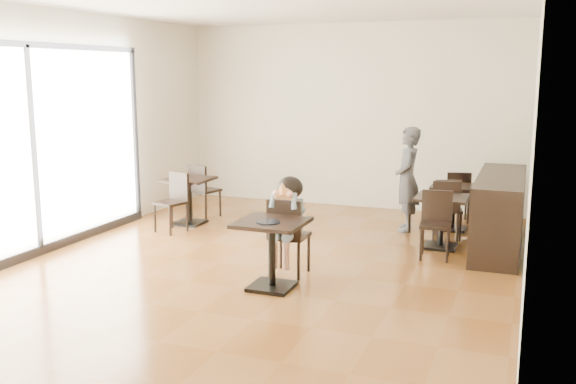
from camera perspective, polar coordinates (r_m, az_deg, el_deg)
The scene contains 22 objects.
floor at distance 7.91m, azimuth -2.35°, elevation -6.76°, with size 6.00×8.00×0.01m, color brown.
wall_back at distance 11.37m, azimuth 5.59°, elevation 6.71°, with size 6.00×0.01×3.20m, color beige.
wall_front at distance 4.26m, azimuth -24.18°, elevation -0.62°, with size 6.00×0.01×3.20m, color beige.
wall_left at distance 9.19m, azimuth -19.96°, elevation 5.22°, with size 0.01×8.00×3.20m, color beige.
wall_right at distance 6.98m, azimuth 20.87°, elevation 3.66°, with size 0.01×8.00×3.20m, color beige.
storefront_window at distance 8.82m, azimuth -21.84°, elevation 3.59°, with size 0.04×4.50×2.60m, color white.
child_table at distance 7.08m, azimuth -1.44°, elevation -5.60°, with size 0.73×0.73×0.77m, color black, non-canonical shape.
child_chair at distance 7.56m, azimuth 0.14°, elevation -3.95°, with size 0.42×0.42×0.92m, color black, non-canonical shape.
child at distance 7.53m, azimuth 0.14°, elevation -3.06°, with size 0.42×0.58×1.16m, color slate, non-canonical shape.
plate at distance 6.89m, azimuth -1.77°, elevation -2.68°, with size 0.26×0.26×0.02m, color black.
pizza_slice at distance 7.26m, azimuth -0.39°, elevation -0.13°, with size 0.27×0.21×0.06m, color tan, non-canonical shape.
adult_patron at distance 9.76m, azimuth 10.57°, elevation 1.12°, with size 0.57×0.38×1.57m, color #3C3C41.
cafe_table_mid at distance 8.96m, azimuth 13.45°, elevation -2.61°, with size 0.68×0.68×0.72m, color black, non-canonical shape.
cafe_table_left at distance 10.20m, azimuth -8.80°, elevation -0.80°, with size 0.69×0.69×0.73m, color black, non-canonical shape.
cafe_table_back at distance 10.04m, azimuth 14.45°, elevation -1.34°, with size 0.65×0.65×0.68m, color black, non-canonical shape.
chair_mid_a at distance 9.47m, azimuth 13.91°, elevation -1.47°, with size 0.39×0.39×0.86m, color black, non-canonical shape.
chair_mid_b at distance 8.41m, azimuth 12.98°, elevation -2.94°, with size 0.39×0.39×0.86m, color black, non-canonical shape.
chair_left_a at distance 10.66m, azimuth -7.35°, elevation 0.13°, with size 0.40×0.40×0.88m, color black, non-canonical shape.
chair_left_b at distance 9.72m, azimuth -10.40°, elevation -0.97°, with size 0.40×0.40×0.88m, color black, non-canonical shape.
chair_back_a at distance 10.56m, azimuth 14.81°, elevation -0.39°, with size 0.37×0.37×0.82m, color black, non-canonical shape.
chair_back_b at distance 9.49m, azimuth 14.09°, elevation -1.58°, with size 0.37×0.37×0.82m, color black, non-canonical shape.
service_counter at distance 9.14m, azimuth 18.28°, elevation -1.69°, with size 0.60×2.40×1.00m, color black.
Camera 1 is at (2.98, -6.94, 2.36)m, focal length 40.00 mm.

